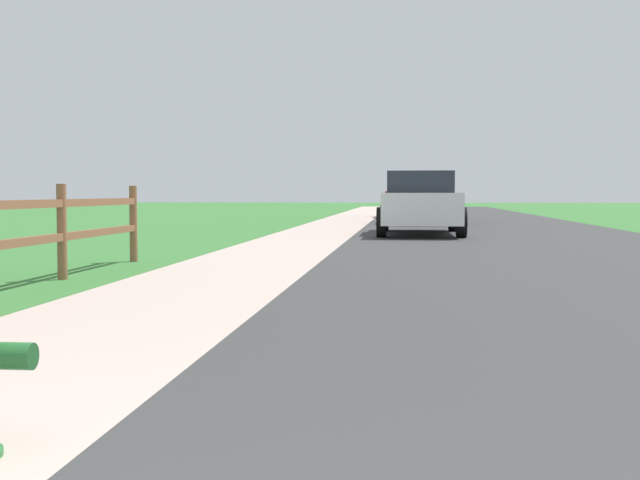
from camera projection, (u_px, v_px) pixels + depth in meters
ground_plane at (367, 224)px, 26.34m from camera, size 120.00×120.00×0.00m
road_asphalt at (474, 222)px, 27.97m from camera, size 7.00×66.00×0.01m
curb_concrete at (283, 222)px, 28.64m from camera, size 6.00×66.00×0.01m
grass_verge at (240, 222)px, 28.79m from camera, size 5.00×66.00×0.00m
parked_suv_white at (420, 203)px, 20.12m from camera, size 2.01×4.90×1.51m
parked_car_black at (422, 199)px, 27.20m from camera, size 2.28×4.69×1.57m
parked_car_red at (410, 197)px, 34.66m from camera, size 2.20×4.61×1.67m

